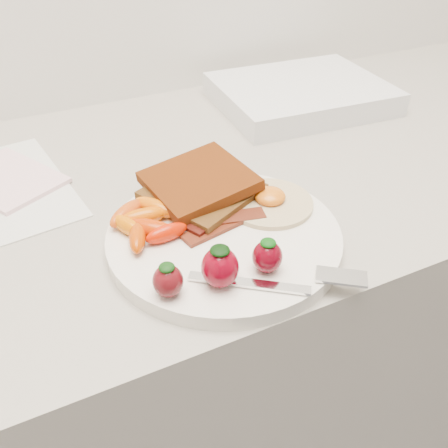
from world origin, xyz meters
name	(u,v)px	position (x,y,z in m)	size (l,w,h in m)	color
counter	(176,380)	(0.00, 1.70, 0.45)	(2.00, 0.60, 0.90)	gray
plate	(224,237)	(0.02, 1.54, 0.91)	(0.27, 0.27, 0.02)	white
toast_lower	(202,193)	(0.03, 1.61, 0.93)	(0.12, 0.12, 0.01)	black
toast_upper	(199,181)	(0.03, 1.62, 0.94)	(0.12, 0.12, 0.01)	#471608
fried_egg	(270,201)	(0.10, 1.56, 0.92)	(0.13, 0.13, 0.02)	#F4E6C6
bacon_strips	(221,220)	(0.03, 1.55, 0.92)	(0.11, 0.07, 0.01)	#401609
baby_carrots	(144,222)	(-0.06, 1.58, 0.93)	(0.09, 0.10, 0.02)	#D95B00
strawberries	(221,267)	(-0.02, 1.46, 0.94)	(0.13, 0.04, 0.05)	#570C11
fork	(291,280)	(0.05, 1.43, 0.92)	(0.17, 0.10, 0.00)	white
notepad	(6,179)	(-0.19, 1.79, 0.91)	(0.10, 0.15, 0.01)	#F1C0C8
appliance	(301,94)	(0.32, 1.84, 0.92)	(0.29, 0.23, 0.04)	white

